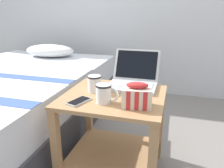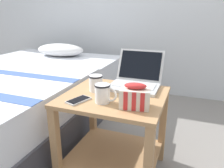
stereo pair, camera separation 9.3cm
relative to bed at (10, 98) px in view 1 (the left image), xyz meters
name	(u,v)px [view 1 (the left image)]	position (x,y,z in m)	size (l,w,h in m)	color
bed	(10,98)	(0.00, 0.00, 0.00)	(1.46, 2.02, 0.66)	#3F3F47
bedside_table	(114,124)	(1.08, -0.36, 0.09)	(0.59, 0.54, 0.55)	tan
laptop	(133,79)	(1.16, -0.15, 0.33)	(0.31, 0.33, 0.22)	#B7BABC
mug_front_left	(94,83)	(0.95, -0.33, 0.34)	(0.10, 0.11, 0.10)	white
mug_front_right	(104,93)	(1.07, -0.48, 0.34)	(0.13, 0.08, 0.10)	white
snack_bag	(137,96)	(1.24, -0.48, 0.34)	(0.16, 0.12, 0.13)	silver
cell_phone	(79,101)	(0.93, -0.51, 0.29)	(0.11, 0.15, 0.01)	#B7BABC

